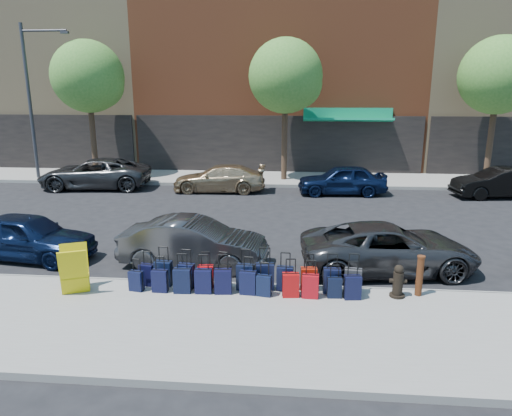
# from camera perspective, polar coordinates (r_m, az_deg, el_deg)

# --- Properties ---
(ground) EXTENTS (120.00, 120.00, 0.00)m
(ground) POSITION_cam_1_polar(r_m,az_deg,el_deg) (15.61, 0.67, -3.30)
(ground) COLOR black
(ground) RESTS_ON ground
(sidewalk_near) EXTENTS (60.00, 4.00, 0.15)m
(sidewalk_near) POSITION_cam_1_polar(r_m,az_deg,el_deg) (9.61, -2.36, -14.62)
(sidewalk_near) COLOR gray
(sidewalk_near) RESTS_ON ground
(sidewalk_far) EXTENTS (60.00, 4.00, 0.15)m
(sidewalk_far) POSITION_cam_1_polar(r_m,az_deg,el_deg) (25.29, 2.39, 3.70)
(sidewalk_far) COLOR gray
(sidewalk_far) RESTS_ON ground
(curb_near) EXTENTS (60.00, 0.08, 0.15)m
(curb_near) POSITION_cam_1_polar(r_m,az_deg,el_deg) (11.41, -1.06, -9.73)
(curb_near) COLOR gray
(curb_near) RESTS_ON ground
(curb_far) EXTENTS (60.00, 0.08, 0.15)m
(curb_far) POSITION_cam_1_polar(r_m,az_deg,el_deg) (23.31, 2.16, 2.80)
(curb_far) COLOR gray
(curb_far) RESTS_ON ground
(building_left) EXTENTS (15.00, 12.12, 16.00)m
(building_left) POSITION_cam_1_polar(r_m,az_deg,el_deg) (37.16, -23.70, 18.20)
(building_left) COLOR #9A825E
(building_left) RESTS_ON ground
(building_center) EXTENTS (17.00, 12.85, 20.00)m
(building_center) POSITION_cam_1_polar(r_m,az_deg,el_deg) (33.26, 3.29, 23.38)
(building_center) COLOR brown
(building_center) RESTS_ON ground
(tree_left) EXTENTS (3.80, 3.80, 7.27)m
(tree_left) POSITION_cam_1_polar(r_m,az_deg,el_deg) (26.71, -19.96, 14.96)
(tree_left) COLOR black
(tree_left) RESTS_ON sidewalk_far
(tree_center) EXTENTS (3.80, 3.80, 7.27)m
(tree_center) POSITION_cam_1_polar(r_m,az_deg,el_deg) (24.35, 4.04, 15.89)
(tree_center) COLOR black
(tree_center) RESTS_ON sidewalk_far
(tree_right) EXTENTS (3.80, 3.80, 7.27)m
(tree_right) POSITION_cam_1_polar(r_m,az_deg,el_deg) (26.33, 28.32, 14.16)
(tree_right) COLOR black
(tree_right) RESTS_ON sidewalk_far
(streetlight) EXTENTS (2.59, 0.18, 8.00)m
(streetlight) POSITION_cam_1_polar(r_m,az_deg,el_deg) (27.43, -26.17, 12.76)
(streetlight) COLOR #333338
(streetlight) RESTS_ON sidewalk_far
(suitcase_front_0) EXTENTS (0.38, 0.26, 0.85)m
(suitcase_front_0) POSITION_cam_1_polar(r_m,az_deg,el_deg) (11.49, -13.47, -8.10)
(suitcase_front_0) COLOR black
(suitcase_front_0) RESTS_ON sidewalk_near
(suitcase_front_1) EXTENTS (0.42, 0.25, 0.98)m
(suitcase_front_1) POSITION_cam_1_polar(r_m,az_deg,el_deg) (11.38, -11.49, -8.00)
(suitcase_front_1) COLOR black
(suitcase_front_1) RESTS_ON sidewalk_near
(suitcase_front_2) EXTENTS (0.41, 0.26, 0.95)m
(suitcase_front_2) POSITION_cam_1_polar(r_m,az_deg,el_deg) (11.17, -8.73, -8.35)
(suitcase_front_2) COLOR black
(suitcase_front_2) RESTS_ON sidewalk_near
(suitcase_front_3) EXTENTS (0.39, 0.25, 0.89)m
(suitcase_front_3) POSITION_cam_1_polar(r_m,az_deg,el_deg) (11.12, -6.30, -8.50)
(suitcase_front_3) COLOR #A20A0D
(suitcase_front_3) RESTS_ON sidewalk_near
(suitcase_front_4) EXTENTS (0.40, 0.26, 0.89)m
(suitcase_front_4) POSITION_cam_1_polar(r_m,az_deg,el_deg) (11.07, -4.15, -8.54)
(suitcase_front_4) COLOR black
(suitcase_front_4) RESTS_ON sidewalk_near
(suitcase_front_5) EXTENTS (0.43, 0.26, 0.99)m
(suitcase_front_5) POSITION_cam_1_polar(r_m,az_deg,el_deg) (10.94, -1.33, -8.61)
(suitcase_front_5) COLOR black
(suitcase_front_5) RESTS_ON sidewalk_near
(suitcase_front_6) EXTENTS (0.45, 0.29, 1.03)m
(suitcase_front_6) POSITION_cam_1_polar(r_m,az_deg,el_deg) (10.93, 1.12, -8.56)
(suitcase_front_6) COLOR black
(suitcase_front_6) RESTS_ON sidewalk_near
(suitcase_front_7) EXTENTS (0.40, 0.24, 0.92)m
(suitcase_front_7) POSITION_cam_1_polar(r_m,az_deg,el_deg) (10.93, 3.63, -8.77)
(suitcase_front_7) COLOR black
(suitcase_front_7) RESTS_ON sidewalk_near
(suitcase_front_8) EXTENTS (0.39, 0.23, 0.91)m
(suitcase_front_8) POSITION_cam_1_polar(r_m,az_deg,el_deg) (10.95, 6.61, -8.83)
(suitcase_front_8) COLOR #9F1A0A
(suitcase_front_8) RESTS_ON sidewalk_near
(suitcase_front_9) EXTENTS (0.40, 0.22, 0.96)m
(suitcase_front_9) POSITION_cam_1_polar(r_m,az_deg,el_deg) (10.90, 9.46, -8.95)
(suitcase_front_9) COLOR black
(suitcase_front_9) RESTS_ON sidewalk_near
(suitcase_front_10) EXTENTS (0.42, 0.27, 0.95)m
(suitcase_front_10) POSITION_cam_1_polar(r_m,az_deg,el_deg) (11.00, 12.02, -8.89)
(suitcase_front_10) COLOR #323236
(suitcase_front_10) RESTS_ON sidewalk_near
(suitcase_back_0) EXTENTS (0.36, 0.25, 0.78)m
(suitcase_back_0) POSITION_cam_1_polar(r_m,az_deg,el_deg) (11.26, -14.74, -8.79)
(suitcase_back_0) COLOR black
(suitcase_back_0) RESTS_ON sidewalk_near
(suitcase_back_1) EXTENTS (0.37, 0.22, 0.86)m
(suitcase_back_1) POSITION_cam_1_polar(r_m,az_deg,el_deg) (11.07, -11.91, -8.88)
(suitcase_back_1) COLOR black
(suitcase_back_1) RESTS_ON sidewalk_near
(suitcase_back_2) EXTENTS (0.41, 0.25, 0.94)m
(suitcase_back_2) POSITION_cam_1_polar(r_m,az_deg,el_deg) (10.92, -9.21, -8.94)
(suitcase_back_2) COLOR black
(suitcase_back_2) RESTS_ON sidewalk_near
(suitcase_back_3) EXTENTS (0.40, 0.24, 0.93)m
(suitcase_back_3) POSITION_cam_1_polar(r_m,az_deg,el_deg) (10.83, -6.59, -9.07)
(suitcase_back_3) COLOR black
(suitcase_back_3) RESTS_ON sidewalk_near
(suitcase_back_4) EXTENTS (0.41, 0.26, 0.94)m
(suitcase_back_4) POSITION_cam_1_polar(r_m,az_deg,el_deg) (10.77, -4.14, -9.12)
(suitcase_back_4) COLOR black
(suitcase_back_4) RESTS_ON sidewalk_near
(suitcase_back_5) EXTENTS (0.39, 0.25, 0.90)m
(suitcase_back_5) POSITION_cam_1_polar(r_m,az_deg,el_deg) (10.72, -1.00, -9.30)
(suitcase_back_5) COLOR black
(suitcase_back_5) RESTS_ON sidewalk_near
(suitcase_back_6) EXTENTS (0.36, 0.25, 0.80)m
(suitcase_back_6) POSITION_cam_1_polar(r_m,az_deg,el_deg) (10.64, 1.01, -9.65)
(suitcase_back_6) COLOR black
(suitcase_back_6) RESTS_ON sidewalk_near
(suitcase_back_7) EXTENTS (0.40, 0.26, 0.90)m
(suitcase_back_7) POSITION_cam_1_polar(r_m,az_deg,el_deg) (10.62, 4.35, -9.56)
(suitcase_back_7) COLOR #A50A0C
(suitcase_back_7) RESTS_ON sidewalk_near
(suitcase_back_8) EXTENTS (0.38, 0.24, 0.89)m
(suitcase_back_8) POSITION_cam_1_polar(r_m,az_deg,el_deg) (10.61, 6.80, -9.67)
(suitcase_back_8) COLOR #A30A13
(suitcase_back_8) RESTS_ON sidewalk_near
(suitcase_back_9) EXTENTS (0.34, 0.21, 0.77)m
(suitcase_back_9) POSITION_cam_1_polar(r_m,az_deg,el_deg) (10.71, 9.77, -9.74)
(suitcase_back_9) COLOR black
(suitcase_back_9) RESTS_ON sidewalk_near
(suitcase_back_10) EXTENTS (0.39, 0.25, 0.89)m
(suitcase_back_10) POSITION_cam_1_polar(r_m,az_deg,el_deg) (10.70, 11.97, -9.67)
(suitcase_back_10) COLOR black
(suitcase_back_10) RESTS_ON sidewalk_near
(fire_hydrant) EXTENTS (0.39, 0.35, 0.77)m
(fire_hydrant) POSITION_cam_1_polar(r_m,az_deg,el_deg) (11.04, 17.32, -8.84)
(fire_hydrant) COLOR black
(fire_hydrant) RESTS_ON sidewalk_near
(bollard) EXTENTS (0.18, 0.18, 0.96)m
(bollard) POSITION_cam_1_polar(r_m,az_deg,el_deg) (11.21, 19.78, -7.90)
(bollard) COLOR #38190C
(bollard) RESTS_ON sidewalk_near
(display_rack) EXTENTS (0.83, 0.87, 1.10)m
(display_rack) POSITION_cam_1_polar(r_m,az_deg,el_deg) (11.52, -21.77, -7.21)
(display_rack) COLOR #CDBA0B
(display_rack) RESTS_ON sidewalk_near
(car_near_0) EXTENTS (4.11, 2.10, 1.34)m
(car_near_0) POSITION_cam_1_polar(r_m,az_deg,el_deg) (14.77, -26.70, -3.18)
(car_near_0) COLOR #0C1836
(car_near_0) RESTS_ON ground
(car_near_1) EXTENTS (4.14, 1.70, 1.34)m
(car_near_1) POSITION_cam_1_polar(r_m,az_deg,el_deg) (12.78, -7.79, -4.32)
(car_near_1) COLOR #37373A
(car_near_1) RESTS_ON ground
(car_near_2) EXTENTS (4.91, 2.73, 1.30)m
(car_near_2) POSITION_cam_1_polar(r_m,az_deg,el_deg) (12.82, 16.26, -4.80)
(car_near_2) COLOR #373739
(car_near_2) RESTS_ON ground
(car_far_0) EXTENTS (5.63, 3.00, 1.51)m
(car_far_0) POSITION_cam_1_polar(r_m,az_deg,el_deg) (24.32, -19.50, 4.09)
(car_far_0) COLOR #333336
(car_far_0) RESTS_ON ground
(car_far_1) EXTENTS (4.51, 1.94, 1.29)m
(car_far_1) POSITION_cam_1_polar(r_m,az_deg,el_deg) (22.26, -4.62, 3.71)
(car_far_1) COLOR tan
(car_far_1) RESTS_ON ground
(car_far_2) EXTENTS (4.22, 1.91, 1.40)m
(car_far_2) POSITION_cam_1_polar(r_m,az_deg,el_deg) (21.92, 10.69, 3.49)
(car_far_2) COLOR #0C1837
(car_far_2) RESTS_ON ground
(car_far_3) EXTENTS (4.32, 1.94, 1.38)m
(car_far_3) POSITION_cam_1_polar(r_m,az_deg,el_deg) (23.67, 28.19, 2.79)
(car_far_3) COLOR black
(car_far_3) RESTS_ON ground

